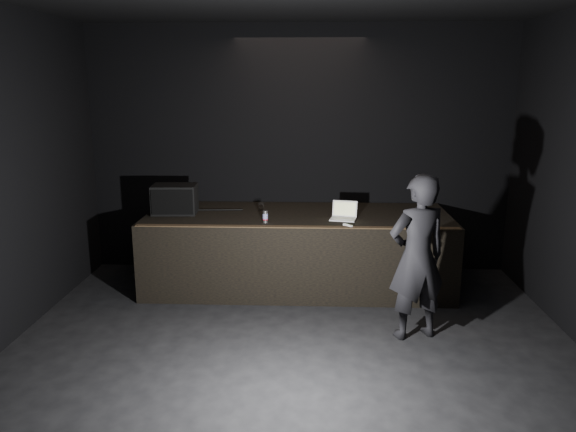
# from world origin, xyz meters

# --- Properties ---
(ground) EXTENTS (7.00, 7.00, 0.00)m
(ground) POSITION_xyz_m (0.00, 0.00, 0.00)
(ground) COLOR black
(ground) RESTS_ON ground
(room_walls) EXTENTS (6.10, 7.10, 3.52)m
(room_walls) POSITION_xyz_m (0.00, 0.00, 2.02)
(room_walls) COLOR black
(room_walls) RESTS_ON ground
(stage_riser) EXTENTS (4.00, 1.50, 1.00)m
(stage_riser) POSITION_xyz_m (0.00, 2.73, 0.50)
(stage_riser) COLOR black
(stage_riser) RESTS_ON ground
(riser_lip) EXTENTS (3.92, 0.10, 0.01)m
(riser_lip) POSITION_xyz_m (0.00, 2.02, 1.01)
(riser_lip) COLOR brown
(riser_lip) RESTS_ON stage_riser
(stage_monitor) EXTENTS (0.60, 0.45, 0.38)m
(stage_monitor) POSITION_xyz_m (-1.63, 2.70, 1.19)
(stage_monitor) COLOR black
(stage_monitor) RESTS_ON stage_riser
(cable) EXTENTS (1.02, 0.10, 0.02)m
(cable) POSITION_xyz_m (-1.27, 2.86, 1.01)
(cable) COLOR black
(cable) RESTS_ON stage_riser
(laptop) EXTENTS (0.37, 0.34, 0.22)m
(laptop) POSITION_xyz_m (0.59, 2.48, 1.06)
(laptop) COLOR silver
(laptop) RESTS_ON stage_riser
(beer_can) EXTENTS (0.06, 0.06, 0.15)m
(beer_can) POSITION_xyz_m (-0.39, 2.23, 1.08)
(beer_can) COLOR silver
(beer_can) RESTS_ON stage_riser
(plastic_cup) EXTENTS (0.08, 0.08, 0.10)m
(plastic_cup) POSITION_xyz_m (-0.50, 2.93, 1.05)
(plastic_cup) COLOR white
(plastic_cup) RESTS_ON stage_riser
(wii_remote) EXTENTS (0.11, 0.13, 0.03)m
(wii_remote) POSITION_xyz_m (0.62, 2.08, 1.01)
(wii_remote) COLOR white
(wii_remote) RESTS_ON stage_riser
(person) EXTENTS (0.76, 0.62, 1.80)m
(person) POSITION_xyz_m (1.30, 1.19, 0.90)
(person) COLOR black
(person) RESTS_ON ground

